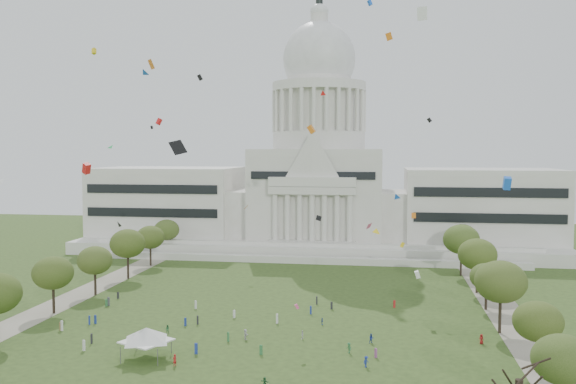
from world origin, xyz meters
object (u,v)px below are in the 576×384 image
object	(u,v)px
capitol	(319,184)
event_tent	(146,334)
person_0	(481,339)
big_bare_tree	(519,374)

from	to	relation	value
capitol	event_tent	size ratio (longest dim) A/B	12.97
person_0	big_bare_tree	bearing A→B (deg)	-55.60
big_bare_tree	event_tent	size ratio (longest dim) A/B	1.04
capitol	big_bare_tree	xyz separation A→B (m)	(38.00, -141.59, -13.62)
event_tent	person_0	world-z (taller)	event_tent
capitol	big_bare_tree	bearing A→B (deg)	-74.98
big_bare_tree	event_tent	distance (m)	57.88
capitol	event_tent	distance (m)	121.87
event_tent	person_0	xyz separation A→B (m)	(55.14, 16.25, -3.17)
big_bare_tree	person_0	size ratio (longest dim) A/B	7.35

